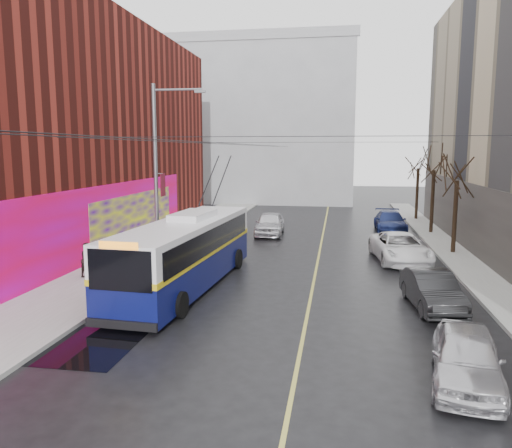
{
  "coord_description": "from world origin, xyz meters",
  "views": [
    {
      "loc": [
        2.5,
        -13.22,
        5.91
      ],
      "look_at": [
        -1.29,
        9.67,
        2.43
      ],
      "focal_mm": 35.0,
      "sensor_mm": 36.0,
      "label": 1
    }
  ],
  "objects_px": {
    "parked_car_a": "(466,357)",
    "pedestrian_a": "(130,253)",
    "trolleybus": "(186,252)",
    "parked_car_d": "(390,222)",
    "parked_car_c": "(400,248)",
    "tree_near": "(458,166)",
    "pedestrian_b": "(88,260)",
    "streetlight_pole": "(159,172)",
    "tree_far": "(419,159)",
    "parked_car_b": "(432,290)",
    "tree_mid": "(435,159)",
    "following_car": "(270,224)"
  },
  "relations": [
    {
      "from": "streetlight_pole",
      "to": "tree_far",
      "type": "xyz_separation_m",
      "value": [
        15.14,
        20.0,
        0.3
      ]
    },
    {
      "from": "pedestrian_b",
      "to": "parked_car_c",
      "type": "bearing_deg",
      "value": -55.13
    },
    {
      "from": "streetlight_pole",
      "to": "pedestrian_b",
      "type": "bearing_deg",
      "value": -135.87
    },
    {
      "from": "streetlight_pole",
      "to": "trolleybus",
      "type": "xyz_separation_m",
      "value": [
        2.23,
        -3.0,
        -3.29
      ]
    },
    {
      "from": "following_car",
      "to": "pedestrian_b",
      "type": "distance_m",
      "value": 14.82
    },
    {
      "from": "tree_far",
      "to": "pedestrian_b",
      "type": "height_order",
      "value": "tree_far"
    },
    {
      "from": "tree_near",
      "to": "parked_car_a",
      "type": "relative_size",
      "value": 1.54
    },
    {
      "from": "parked_car_a",
      "to": "pedestrian_a",
      "type": "distance_m",
      "value": 16.26
    },
    {
      "from": "tree_far",
      "to": "tree_mid",
      "type": "bearing_deg",
      "value": -90.0
    },
    {
      "from": "parked_car_b",
      "to": "pedestrian_b",
      "type": "distance_m",
      "value": 14.89
    },
    {
      "from": "tree_far",
      "to": "parked_car_a",
      "type": "height_order",
      "value": "tree_far"
    },
    {
      "from": "pedestrian_a",
      "to": "parked_car_b",
      "type": "bearing_deg",
      "value": -108.65
    },
    {
      "from": "parked_car_a",
      "to": "tree_far",
      "type": "bearing_deg",
      "value": 94.0
    },
    {
      "from": "trolleybus",
      "to": "pedestrian_b",
      "type": "distance_m",
      "value": 4.89
    },
    {
      "from": "parked_car_c",
      "to": "trolleybus",
      "type": "bearing_deg",
      "value": -152.86
    },
    {
      "from": "streetlight_pole",
      "to": "tree_far",
      "type": "relative_size",
      "value": 1.37
    },
    {
      "from": "streetlight_pole",
      "to": "following_car",
      "type": "bearing_deg",
      "value": 69.75
    },
    {
      "from": "tree_near",
      "to": "parked_car_d",
      "type": "xyz_separation_m",
      "value": [
        -2.75,
        7.55,
        -4.23
      ]
    },
    {
      "from": "pedestrian_a",
      "to": "parked_car_a",
      "type": "bearing_deg",
      "value": -130.59
    },
    {
      "from": "parked_car_a",
      "to": "tree_near",
      "type": "bearing_deg",
      "value": 89.04
    },
    {
      "from": "streetlight_pole",
      "to": "parked_car_d",
      "type": "height_order",
      "value": "streetlight_pole"
    },
    {
      "from": "trolleybus",
      "to": "parked_car_a",
      "type": "distance_m",
      "value": 12.32
    },
    {
      "from": "parked_car_b",
      "to": "pedestrian_a",
      "type": "bearing_deg",
      "value": 159.37
    },
    {
      "from": "parked_car_c",
      "to": "streetlight_pole",
      "type": "bearing_deg",
      "value": -170.29
    },
    {
      "from": "parked_car_a",
      "to": "following_car",
      "type": "relative_size",
      "value": 0.89
    },
    {
      "from": "parked_car_a",
      "to": "following_car",
      "type": "bearing_deg",
      "value": 120.47
    },
    {
      "from": "tree_mid",
      "to": "following_car",
      "type": "relative_size",
      "value": 1.44
    },
    {
      "from": "trolleybus",
      "to": "pedestrian_a",
      "type": "height_order",
      "value": "trolleybus"
    },
    {
      "from": "following_car",
      "to": "pedestrian_b",
      "type": "height_order",
      "value": "pedestrian_b"
    },
    {
      "from": "parked_car_c",
      "to": "parked_car_d",
      "type": "bearing_deg",
      "value": 80.32
    },
    {
      "from": "trolleybus",
      "to": "parked_car_c",
      "type": "xyz_separation_m",
      "value": [
        9.7,
        6.6,
        -0.8
      ]
    },
    {
      "from": "tree_mid",
      "to": "parked_car_d",
      "type": "height_order",
      "value": "tree_mid"
    },
    {
      "from": "tree_near",
      "to": "pedestrian_b",
      "type": "distance_m",
      "value": 20.08
    },
    {
      "from": "streetlight_pole",
      "to": "trolleybus",
      "type": "height_order",
      "value": "streetlight_pole"
    },
    {
      "from": "parked_car_c",
      "to": "following_car",
      "type": "relative_size",
      "value": 1.17
    },
    {
      "from": "tree_far",
      "to": "pedestrian_a",
      "type": "relative_size",
      "value": 4.05
    },
    {
      "from": "parked_car_a",
      "to": "pedestrian_b",
      "type": "relative_size",
      "value": 2.66
    },
    {
      "from": "tree_near",
      "to": "tree_far",
      "type": "relative_size",
      "value": 0.97
    },
    {
      "from": "streetlight_pole",
      "to": "tree_mid",
      "type": "relative_size",
      "value": 1.35
    },
    {
      "from": "tree_near",
      "to": "pedestrian_b",
      "type": "height_order",
      "value": "tree_near"
    },
    {
      "from": "parked_car_a",
      "to": "following_car",
      "type": "xyz_separation_m",
      "value": [
        -7.96,
        21.32,
        0.09
      ]
    },
    {
      "from": "trolleybus",
      "to": "tree_far",
      "type": "bearing_deg",
      "value": 64.43
    },
    {
      "from": "streetlight_pole",
      "to": "pedestrian_b",
      "type": "distance_m",
      "value": 5.32
    },
    {
      "from": "parked_car_c",
      "to": "parked_car_d",
      "type": "xyz_separation_m",
      "value": [
        0.45,
        9.94,
        -0.02
      ]
    },
    {
      "from": "following_car",
      "to": "tree_mid",
      "type": "bearing_deg",
      "value": 8.96
    },
    {
      "from": "tree_near",
      "to": "parked_car_a",
      "type": "height_order",
      "value": "tree_near"
    },
    {
      "from": "tree_mid",
      "to": "parked_car_b",
      "type": "distance_m",
      "value": 18.17
    },
    {
      "from": "trolleybus",
      "to": "parked_car_d",
      "type": "relative_size",
      "value": 2.33
    },
    {
      "from": "parked_car_d",
      "to": "following_car",
      "type": "distance_m",
      "value": 8.86
    },
    {
      "from": "tree_mid",
      "to": "pedestrian_a",
      "type": "distance_m",
      "value": 21.93
    }
  ]
}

